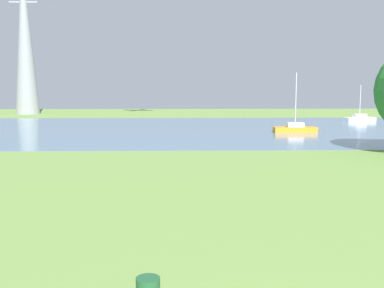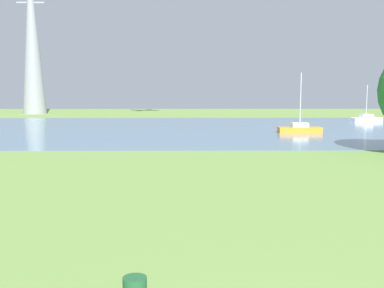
# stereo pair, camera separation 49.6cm
# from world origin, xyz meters

# --- Properties ---
(ground_plane) EXTENTS (160.00, 160.00, 0.00)m
(ground_plane) POSITION_xyz_m (0.00, 22.00, 0.00)
(ground_plane) COLOR olive
(water_surface) EXTENTS (140.00, 40.00, 0.02)m
(water_surface) POSITION_xyz_m (0.00, 50.00, 0.01)
(water_surface) COLOR slate
(water_surface) RESTS_ON ground
(sailboat_orange) EXTENTS (4.81, 1.54, 6.69)m
(sailboat_orange) POSITION_xyz_m (10.64, 45.00, 0.46)
(sailboat_orange) COLOR orange
(sailboat_orange) RESTS_ON water_surface
(sailboat_white) EXTENTS (5.03, 2.73, 5.37)m
(sailboat_white) POSITION_xyz_m (24.44, 61.51, 0.45)
(sailboat_white) COLOR white
(sailboat_white) RESTS_ON water_surface
(electricity_pylon) EXTENTS (6.40, 4.40, 29.55)m
(electricity_pylon) POSITION_xyz_m (-31.05, 82.34, 14.79)
(electricity_pylon) COLOR gray
(electricity_pylon) RESTS_ON ground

